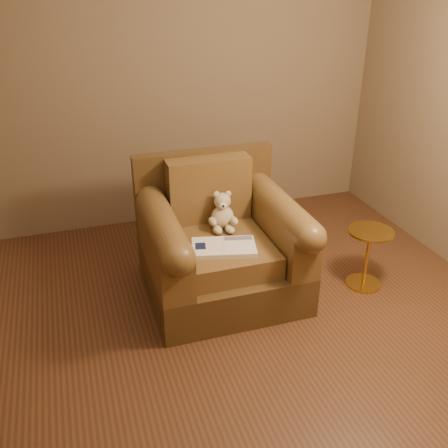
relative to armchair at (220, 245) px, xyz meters
name	(u,v)px	position (x,y,z in m)	size (l,w,h in m)	color
floor	(245,336)	(-0.02, -0.62, -0.38)	(4.00, 4.00, 0.00)	#502E1B
room	(251,79)	(-0.02, -0.62, 1.33)	(4.02, 4.02, 2.71)	#766148
armchair	(220,245)	(0.00, 0.00, 0.00)	(1.11, 1.06, 1.00)	#4C3519
teddy_bear	(223,214)	(0.05, 0.09, 0.20)	(0.21, 0.25, 0.30)	#C8B38C
guidebook	(224,247)	(-0.04, -0.23, 0.11)	(0.50, 0.37, 0.04)	beige
side_table	(367,256)	(1.09, -0.32, -0.12)	(0.34, 0.34, 0.48)	gold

